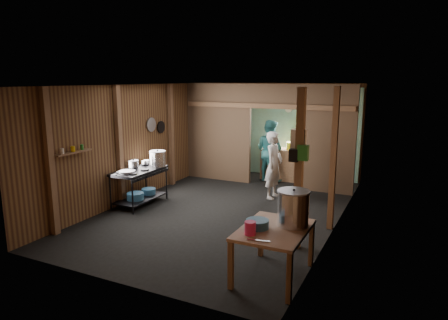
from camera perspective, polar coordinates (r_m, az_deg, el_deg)
The scene contains 43 objects.
floor at distance 8.57m, azimuth 0.59°, elevation -6.98°, with size 4.50×7.00×0.00m, color black.
ceiling at distance 8.13m, azimuth 0.62°, elevation 10.68°, with size 4.50×7.00×0.00m, color #3C3B3A.
wall_back at distance 11.48m, azimuth 8.08°, elevation 4.32°, with size 4.50×0.00×2.60m, color brown.
wall_front at distance 5.37m, azimuth -15.55°, elevation -4.28°, with size 4.50×0.00×2.60m, color brown.
wall_left at distance 9.42m, azimuth -11.90°, elevation 2.61°, with size 0.00×7.00×2.60m, color brown.
wall_right at distance 7.59m, azimuth 16.17°, elevation 0.27°, with size 0.00×7.00×2.60m, color brown.
partition_left at distance 10.78m, azimuth -0.80°, elevation 3.97°, with size 1.85×0.10×2.60m, color brown.
partition_right at distance 9.84m, azimuth 14.51°, elevation 2.87°, with size 1.35×0.10×2.60m, color brown.
partition_header at distance 10.09m, azimuth 7.32°, elevation 9.06°, with size 1.30×0.10×0.60m, color brown.
turquoise_panel at distance 11.43m, azimuth 7.98°, elevation 4.04°, with size 4.40×0.06×2.50m, color #7FC8BA.
back_counter at distance 11.02m, azimuth 8.56°, elevation -0.61°, with size 1.20×0.50×0.85m, color #916646.
wall_clock at distance 11.25m, azimuth 9.23°, elevation 7.21°, with size 0.20×0.20×0.03m, color silver.
post_left_a at distance 7.51m, azimuth -23.60°, elevation -0.36°, with size 0.10×0.12×2.60m, color #916646.
post_left_b at distance 8.76m, azimuth -14.71°, elevation 1.82°, with size 0.10×0.12×2.60m, color #916646.
post_left_c at distance 10.34m, azimuth -7.54°, elevation 3.54°, with size 0.10×0.12×2.60m, color #916646.
post_right at distance 7.41m, azimuth 15.37°, elevation 0.04°, with size 0.10×0.12×2.60m, color #916646.
post_free at distance 6.42m, azimuth 10.66°, elevation -1.47°, with size 0.12×0.12×2.60m, color #916646.
cross_beam at distance 10.13m, azimuth 5.84°, elevation 7.69°, with size 4.40×0.12×0.12m, color #916646.
pan_lid_big at distance 9.66m, azimuth -10.35°, elevation 4.99°, with size 0.34×0.34×0.03m, color gray.
pan_lid_small at distance 10.00m, azimuth -8.98°, elevation 4.67°, with size 0.30×0.30×0.03m, color black.
wall_shelf at distance 7.80m, azimuth -20.76°, elevation 1.01°, with size 0.14×0.80×0.03m, color #916646.
jar_white at distance 7.62m, azimuth -22.14°, elevation 1.18°, with size 0.07×0.07×0.10m, color silver.
jar_yellow at distance 7.79m, azimuth -20.79°, elevation 1.49°, with size 0.08×0.08×0.10m, color #DEAF0B.
jar_green at distance 7.94m, azimuth -19.65°, elevation 1.74°, with size 0.06×0.06×0.10m, color #28842E.
bag_white at distance 6.42m, azimuth 10.58°, elevation 2.90°, with size 0.22×0.15×0.32m, color silver.
bag_green at distance 6.29m, azimuth 11.23°, elevation 1.02°, with size 0.16×0.12×0.24m, color #28842E.
bag_black at distance 6.31m, azimuth 9.94°, elevation 0.65°, with size 0.14×0.10×0.20m, color black.
gas_range at distance 8.95m, azimuth -11.95°, elevation -3.80°, with size 0.69×1.33×0.79m, color black, non-canonical shape.
prep_table at distance 5.72m, azimuth 7.09°, elevation -13.01°, with size 0.88×1.21×0.71m, color tan, non-canonical shape.
stove_pot_large at distance 9.09m, azimuth -9.45°, elevation 0.16°, with size 0.37×0.37×0.37m, color silver, non-canonical shape.
stove_pot_med at distance 8.97m, azimuth -12.79°, elevation -0.68°, with size 0.23×0.23×0.20m, color silver, non-canonical shape.
stove_saucepan at distance 9.31m, azimuth -11.15°, elevation -0.34°, with size 0.17×0.17×0.11m, color silver.
frying_pan at distance 8.55m, azimuth -13.67°, elevation -1.68°, with size 0.34×0.56×0.08m, color gray, non-canonical shape.
blue_tub_front at distance 8.87m, azimuth -12.54°, elevation -5.07°, with size 0.37×0.37×0.15m, color #2E638D.
blue_tub_back at distance 9.24m, azimuth -10.72°, elevation -4.41°, with size 0.32×0.32×0.13m, color #2E638D.
stock_pot at distance 5.64m, azimuth 9.86°, elevation -6.89°, with size 0.45×0.45×0.53m, color silver, non-canonical shape.
wash_basin at distance 5.55m, azimuth 4.79°, elevation -9.09°, with size 0.32×0.32×0.12m, color #2E638D.
pink_bucket at distance 5.31m, azimuth 3.76°, elevation -9.69°, with size 0.15×0.15×0.18m, color #F3286C.
knife at distance 5.16m, azimuth 4.93°, elevation -11.37°, with size 0.30×0.04×0.01m, color silver.
yellow_tub at distance 10.86m, azimuth 9.84°, elevation 1.99°, with size 0.37×0.37×0.20m, color #DEAF0B.
red_cup at distance 10.98m, azimuth 7.69°, elevation 2.00°, with size 0.12×0.12×0.14m, color #AD0B2C.
cook at distance 9.22m, azimuth 7.12°, elevation -0.73°, with size 0.57×0.37×1.55m, color silver.
worker_back at distance 10.78m, azimuth 6.52°, elevation 1.35°, with size 0.80×0.63×1.65m, color teal.
Camera 1 is at (3.45, -7.35, 2.73)m, focal length 32.00 mm.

